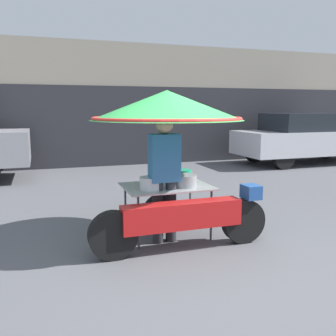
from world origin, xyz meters
The scene contains 5 objects.
ground_plane centered at (0.00, 0.00, 0.00)m, with size 36.00×36.00×0.00m, color #56565B.
shopfront_building centered at (0.00, 8.49, 1.82)m, with size 28.00×2.06×3.66m.
vendor_motorcycle_cart centered at (-0.13, 0.92, 1.55)m, with size 2.28×2.02×1.97m.
vendor_person centered at (-0.24, 0.75, 0.92)m, with size 0.38×0.22×1.63m.
parked_car centered at (6.19, 5.96, 0.81)m, with size 4.53×1.80×1.57m.
Camera 1 is at (-1.73, -3.71, 1.74)m, focal length 40.00 mm.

